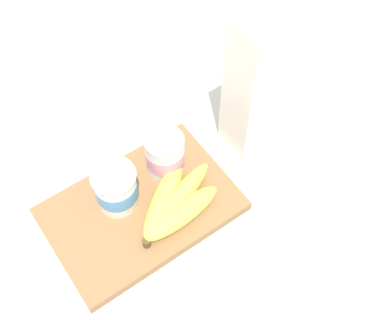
{
  "coord_description": "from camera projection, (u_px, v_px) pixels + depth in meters",
  "views": [
    {
      "loc": [
        -0.17,
        -0.39,
        0.81
      ],
      "look_at": [
        0.11,
        0.0,
        0.07
      ],
      "focal_mm": 47.95,
      "sensor_mm": 36.0,
      "label": 1
    }
  ],
  "objects": [
    {
      "name": "cereal_box",
      "position": [
        280.0,
        72.0,
        0.89
      ],
      "size": [
        0.2,
        0.08,
        0.29
      ],
      "primitive_type": "cube",
      "rotation": [
        0.0,
        0.0,
        0.02
      ],
      "color": "white",
      "rests_on": "ground_plane"
    },
    {
      "name": "yogurt_cup_back",
      "position": [
        165.0,
        155.0,
        0.89
      ],
      "size": [
        0.07,
        0.07,
        0.09
      ],
      "color": "white",
      "rests_on": "cutting_board"
    },
    {
      "name": "yogurt_cup_front",
      "position": [
        116.0,
        188.0,
        0.85
      ],
      "size": [
        0.08,
        0.08,
        0.09
      ],
      "color": "white",
      "rests_on": "cutting_board"
    },
    {
      "name": "banana_bunch",
      "position": [
        174.0,
        204.0,
        0.86
      ],
      "size": [
        0.18,
        0.13,
        0.04
      ],
      "color": "#E5CD50",
      "rests_on": "cutting_board"
    },
    {
      "name": "cutting_board",
      "position": [
        141.0,
        209.0,
        0.89
      ],
      "size": [
        0.32,
        0.21,
        0.02
      ],
      "primitive_type": "cube",
      "color": "olive",
      "rests_on": "ground_plane"
    },
    {
      "name": "ground_plane",
      "position": [
        142.0,
        212.0,
        0.9
      ],
      "size": [
        2.4,
        2.4,
        0.0
      ],
      "primitive_type": "plane",
      "color": "silver"
    }
  ]
}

